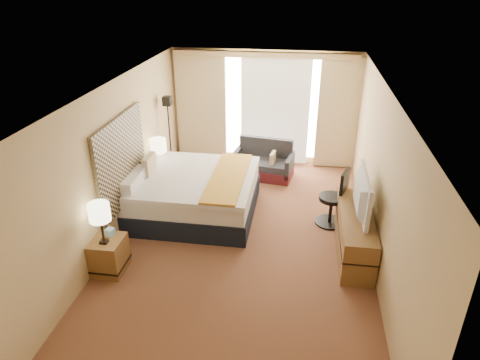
# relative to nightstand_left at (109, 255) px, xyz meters

# --- Properties ---
(floor) EXTENTS (4.20, 7.00, 0.02)m
(floor) POSITION_rel_nightstand_left_xyz_m (1.87, 1.05, -0.28)
(floor) COLOR #5A191C
(floor) RESTS_ON ground
(ceiling) EXTENTS (4.20, 7.00, 0.02)m
(ceiling) POSITION_rel_nightstand_left_xyz_m (1.87, 1.05, 2.33)
(ceiling) COLOR silver
(ceiling) RESTS_ON wall_back
(wall_back) EXTENTS (4.20, 0.02, 2.60)m
(wall_back) POSITION_rel_nightstand_left_xyz_m (1.87, 4.55, 1.02)
(wall_back) COLOR tan
(wall_back) RESTS_ON ground
(wall_front) EXTENTS (4.20, 0.02, 2.60)m
(wall_front) POSITION_rel_nightstand_left_xyz_m (1.87, -2.45, 1.02)
(wall_front) COLOR tan
(wall_front) RESTS_ON ground
(wall_left) EXTENTS (0.02, 7.00, 2.60)m
(wall_left) POSITION_rel_nightstand_left_xyz_m (-0.23, 1.05, 1.02)
(wall_left) COLOR tan
(wall_left) RESTS_ON ground
(wall_right) EXTENTS (0.02, 7.00, 2.60)m
(wall_right) POSITION_rel_nightstand_left_xyz_m (3.97, 1.05, 1.02)
(wall_right) COLOR tan
(wall_right) RESTS_ON ground
(headboard) EXTENTS (0.06, 1.85, 1.50)m
(headboard) POSITION_rel_nightstand_left_xyz_m (-0.19, 1.25, 1.01)
(headboard) COLOR black
(headboard) RESTS_ON wall_left
(nightstand_left) EXTENTS (0.45, 0.52, 0.55)m
(nightstand_left) POSITION_rel_nightstand_left_xyz_m (0.00, 0.00, 0.00)
(nightstand_left) COLOR brown
(nightstand_left) RESTS_ON floor
(nightstand_right) EXTENTS (0.45, 0.52, 0.55)m
(nightstand_right) POSITION_rel_nightstand_left_xyz_m (0.00, 2.50, 0.00)
(nightstand_right) COLOR brown
(nightstand_right) RESTS_ON floor
(media_dresser) EXTENTS (0.50, 1.80, 0.70)m
(media_dresser) POSITION_rel_nightstand_left_xyz_m (3.70, 1.05, 0.07)
(media_dresser) COLOR brown
(media_dresser) RESTS_ON floor
(window) EXTENTS (2.30, 0.02, 2.30)m
(window) POSITION_rel_nightstand_left_xyz_m (2.12, 4.52, 1.04)
(window) COLOR white
(window) RESTS_ON wall_back
(curtains) EXTENTS (4.12, 0.19, 2.56)m
(curtains) POSITION_rel_nightstand_left_xyz_m (1.87, 4.44, 1.13)
(curtains) COLOR beige
(curtains) RESTS_ON floor
(bed) EXTENTS (2.28, 2.09, 1.11)m
(bed) POSITION_rel_nightstand_left_xyz_m (0.81, 1.90, 0.13)
(bed) COLOR black
(bed) RESTS_ON floor
(loveseat) EXTENTS (1.39, 0.88, 0.81)m
(loveseat) POSITION_rel_nightstand_left_xyz_m (1.96, 3.70, -0.01)
(loveseat) COLOR #56181F
(loveseat) RESTS_ON floor
(floor_lamp) EXTENTS (0.23, 0.23, 1.81)m
(floor_lamp) POSITION_rel_nightstand_left_xyz_m (-0.03, 3.35, 1.01)
(floor_lamp) COLOR black
(floor_lamp) RESTS_ON floor
(desk_chair) EXTENTS (0.53, 0.53, 1.08)m
(desk_chair) POSITION_rel_nightstand_left_xyz_m (3.41, 1.87, 0.21)
(desk_chair) COLOR black
(desk_chair) RESTS_ON floor
(lamp_left) EXTENTS (0.31, 0.31, 0.65)m
(lamp_left) POSITION_rel_nightstand_left_xyz_m (-0.00, -0.07, 0.78)
(lamp_left) COLOR black
(lamp_left) RESTS_ON nightstand_left
(lamp_right) EXTENTS (0.31, 0.31, 0.66)m
(lamp_right) POSITION_rel_nightstand_left_xyz_m (0.01, 2.50, 0.78)
(lamp_right) COLOR black
(lamp_right) RESTS_ON nightstand_right
(tissue_box) EXTENTS (0.14, 0.14, 0.11)m
(tissue_box) POSITION_rel_nightstand_left_xyz_m (-0.00, 0.14, 0.33)
(tissue_box) COLOR #87B5D2
(tissue_box) RESTS_ON nightstand_left
(telephone) EXTENTS (0.18, 0.15, 0.06)m
(telephone) POSITION_rel_nightstand_left_xyz_m (0.11, 2.60, 0.31)
(telephone) COLOR black
(telephone) RESTS_ON nightstand_right
(television) EXTENTS (0.16, 1.17, 0.68)m
(television) POSITION_rel_nightstand_left_xyz_m (3.65, 1.10, 0.76)
(television) COLOR black
(television) RESTS_ON media_dresser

